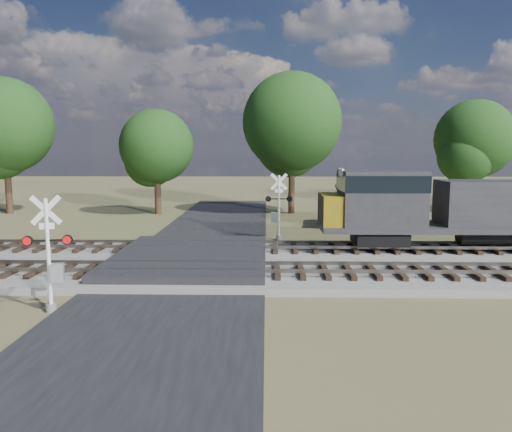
{
  "coord_description": "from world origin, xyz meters",
  "views": [
    {
      "loc": [
        3.55,
        -22.37,
        5.4
      ],
      "look_at": [
        3.03,
        2.0,
        2.16
      ],
      "focal_mm": 35.0,
      "sensor_mm": 36.0,
      "label": 1
    }
  ],
  "objects": [
    {
      "name": "ground",
      "position": [
        0.0,
        0.0,
        0.0
      ],
      "size": [
        160.0,
        160.0,
        0.0
      ],
      "primitive_type": "plane",
      "color": "#49542D",
      "rests_on": "ground"
    },
    {
      "name": "crossing_signal_near",
      "position": [
        -3.58,
        -6.34,
        1.64
      ],
      "size": [
        1.58,
        0.44,
        3.95
      ],
      "rotation": [
        0.0,
        0.0,
        0.2
      ],
      "color": "silver",
      "rests_on": "ground"
    },
    {
      "name": "treeline",
      "position": [
        7.47,
        20.54,
        6.91
      ],
      "size": [
        85.89,
        9.86,
        11.91
      ],
      "color": "black",
      "rests_on": "ground"
    },
    {
      "name": "road",
      "position": [
        0.0,
        0.0,
        0.04
      ],
      "size": [
        7.0,
        60.0,
        0.08
      ],
      "primitive_type": "cube",
      "color": "black",
      "rests_on": "ground"
    },
    {
      "name": "track_far",
      "position": [
        3.12,
        3.0,
        0.41
      ],
      "size": [
        140.0,
        2.6,
        0.33
      ],
      "color": "black",
      "rests_on": "ballast_bed"
    },
    {
      "name": "track_near",
      "position": [
        3.12,
        -2.0,
        0.41
      ],
      "size": [
        140.0,
        2.6,
        0.33
      ],
      "color": "black",
      "rests_on": "ballast_bed"
    },
    {
      "name": "crossing_panel",
      "position": [
        0.0,
        0.5,
        0.32
      ],
      "size": [
        7.0,
        9.0,
        0.62
      ],
      "primitive_type": "cube",
      "color": "#262628",
      "rests_on": "ground"
    },
    {
      "name": "ballast_bed",
      "position": [
        10.0,
        0.5,
        0.15
      ],
      "size": [
        140.0,
        10.0,
        0.3
      ],
      "primitive_type": "cube",
      "color": "gray",
      "rests_on": "ground"
    },
    {
      "name": "crossing_signal_far",
      "position": [
        4.2,
        7.33,
        1.68
      ],
      "size": [
        1.62,
        0.35,
        4.03
      ],
      "rotation": [
        0.0,
        0.0,
        3.15
      ],
      "color": "silver",
      "rests_on": "ground"
    },
    {
      "name": "equipment_shed",
      "position": [
        10.55,
        12.48,
        1.48
      ],
      "size": [
        4.7,
        4.7,
        2.92
      ],
      "rotation": [
        0.0,
        0.0,
        -0.1
      ],
      "color": "#45311D",
      "rests_on": "ground"
    }
  ]
}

